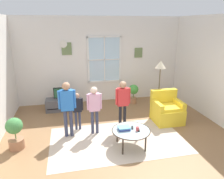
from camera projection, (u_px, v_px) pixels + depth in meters
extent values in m
cube|color=olive|center=(124.00, 145.00, 4.84)|extent=(6.23, 6.69, 0.02)
cube|color=silver|center=(101.00, 60.00, 7.30)|extent=(5.63, 0.12, 2.91)
cube|color=silver|center=(104.00, 59.00, 7.25)|extent=(1.12, 0.02, 1.54)
cube|color=white|center=(104.00, 36.00, 7.00)|extent=(1.18, 0.04, 0.06)
cube|color=white|center=(105.00, 81.00, 7.46)|extent=(1.18, 0.04, 0.06)
cube|color=white|center=(88.00, 60.00, 7.11)|extent=(0.06, 0.04, 1.54)
cube|color=white|center=(120.00, 59.00, 7.34)|extent=(0.06, 0.04, 1.54)
cube|color=white|center=(104.00, 60.00, 7.23)|extent=(0.03, 0.04, 1.54)
cube|color=white|center=(104.00, 60.00, 7.23)|extent=(1.12, 0.04, 0.03)
cube|color=#667A4C|center=(67.00, 49.00, 6.86)|extent=(0.32, 0.03, 0.40)
cube|color=#667A4C|center=(138.00, 53.00, 7.43)|extent=(0.28, 0.03, 0.34)
cylinder|color=silver|center=(63.00, 44.00, 6.79)|extent=(0.24, 0.04, 0.24)
cube|color=#C6B29E|center=(118.00, 140.00, 5.05)|extent=(3.16, 1.84, 0.01)
cube|color=#4C4C51|center=(63.00, 104.00, 6.76)|extent=(1.04, 0.43, 0.39)
cube|color=black|center=(63.00, 108.00, 6.57)|extent=(0.94, 0.02, 0.02)
cylinder|color=#4C4C4C|center=(62.00, 98.00, 6.69)|extent=(0.08, 0.08, 0.05)
cube|color=black|center=(62.00, 93.00, 6.64)|extent=(0.51, 0.05, 0.34)
cube|color=#1E4C33|center=(62.00, 93.00, 6.61)|extent=(0.47, 0.01, 0.30)
cube|color=yellow|center=(167.00, 115.00, 5.93)|extent=(0.76, 0.72, 0.42)
cube|color=yellow|center=(164.00, 97.00, 6.08)|extent=(0.76, 0.16, 0.45)
cube|color=yellow|center=(157.00, 106.00, 5.77)|extent=(0.12, 0.65, 0.20)
cube|color=yellow|center=(179.00, 104.00, 5.90)|extent=(0.12, 0.65, 0.20)
cube|color=yellow|center=(169.00, 107.00, 5.81)|extent=(0.61, 0.50, 0.08)
cylinder|color=#99B2B7|center=(131.00, 130.00, 4.66)|extent=(0.84, 0.84, 0.02)
torus|color=#3F3328|center=(131.00, 130.00, 4.66)|extent=(0.86, 0.86, 0.02)
cylinder|color=#33281E|center=(117.00, 134.00, 4.91)|extent=(0.04, 0.04, 0.40)
cylinder|color=#33281E|center=(138.00, 132.00, 5.01)|extent=(0.04, 0.04, 0.40)
cylinder|color=#33281E|center=(123.00, 146.00, 4.44)|extent=(0.04, 0.04, 0.40)
cylinder|color=#33281E|center=(146.00, 143.00, 4.54)|extent=(0.04, 0.04, 0.40)
cube|color=#3D50A8|center=(124.00, 129.00, 4.67)|extent=(0.26, 0.16, 0.03)
cube|color=#4B58B7|center=(124.00, 128.00, 4.67)|extent=(0.21, 0.18, 0.02)
cube|color=#61ABBC|center=(124.00, 127.00, 4.66)|extent=(0.27, 0.20, 0.02)
cylinder|color=#BF3F3F|center=(137.00, 129.00, 4.61)|extent=(0.07, 0.07, 0.09)
cube|color=black|center=(139.00, 130.00, 4.65)|extent=(0.07, 0.15, 0.02)
cube|color=black|center=(132.00, 128.00, 4.75)|extent=(0.08, 0.15, 0.02)
cylinder|color=#333851|center=(66.00, 123.00, 5.11)|extent=(0.08, 0.08, 0.70)
cylinder|color=#333851|center=(71.00, 123.00, 5.14)|extent=(0.08, 0.08, 0.70)
cube|color=blue|center=(67.00, 100.00, 4.95)|extent=(0.30, 0.16, 0.49)
sphere|color=#A87A5B|center=(66.00, 86.00, 4.85)|extent=(0.19, 0.19, 0.19)
cylinder|color=blue|center=(59.00, 100.00, 4.89)|extent=(0.06, 0.06, 0.45)
cylinder|color=blue|center=(75.00, 99.00, 4.96)|extent=(0.06, 0.06, 0.45)
cylinder|color=#333851|center=(76.00, 121.00, 5.48)|extent=(0.06, 0.06, 0.51)
cylinder|color=#333851|center=(80.00, 120.00, 5.49)|extent=(0.06, 0.06, 0.51)
cube|color=black|center=(77.00, 105.00, 5.36)|extent=(0.22, 0.11, 0.36)
sphere|color=#A87A5B|center=(77.00, 96.00, 5.28)|extent=(0.14, 0.14, 0.14)
cylinder|color=black|center=(72.00, 105.00, 5.30)|extent=(0.05, 0.05, 0.32)
cylinder|color=black|center=(82.00, 104.00, 5.36)|extent=(0.05, 0.05, 0.32)
cylinder|color=#333851|center=(92.00, 122.00, 5.27)|extent=(0.07, 0.07, 0.62)
cylinder|color=#333851|center=(97.00, 122.00, 5.29)|extent=(0.07, 0.07, 0.62)
cube|color=#DB9EBC|center=(94.00, 102.00, 5.12)|extent=(0.27, 0.14, 0.44)
sphere|color=beige|center=(94.00, 90.00, 5.03)|extent=(0.17, 0.17, 0.17)
cylinder|color=#DB9EBC|center=(88.00, 102.00, 5.06)|extent=(0.06, 0.06, 0.40)
cylinder|color=#DB9EBC|center=(101.00, 101.00, 5.13)|extent=(0.06, 0.06, 0.40)
cylinder|color=black|center=(120.00, 117.00, 5.51)|extent=(0.08, 0.08, 0.65)
cylinder|color=black|center=(125.00, 117.00, 5.54)|extent=(0.08, 0.08, 0.65)
cube|color=red|center=(123.00, 97.00, 5.36)|extent=(0.28, 0.15, 0.46)
sphere|color=#A87A5B|center=(123.00, 85.00, 5.26)|extent=(0.18, 0.18, 0.18)
cylinder|color=red|center=(117.00, 97.00, 5.30)|extent=(0.06, 0.06, 0.42)
cylinder|color=red|center=(129.00, 96.00, 5.36)|extent=(0.06, 0.06, 0.42)
cylinder|color=#9E6B4C|center=(133.00, 100.00, 7.37)|extent=(0.23, 0.23, 0.20)
cylinder|color=#4C7238|center=(133.00, 96.00, 7.32)|extent=(0.02, 0.02, 0.13)
sphere|color=green|center=(134.00, 89.00, 7.25)|extent=(0.33, 0.33, 0.33)
cylinder|color=#9E6B4C|center=(17.00, 144.00, 4.68)|extent=(0.33, 0.33, 0.23)
cylinder|color=#4C7238|center=(16.00, 136.00, 4.63)|extent=(0.02, 0.02, 0.14)
sphere|color=#408244|center=(14.00, 126.00, 4.55)|extent=(0.36, 0.36, 0.36)
cylinder|color=black|center=(157.00, 111.00, 6.68)|extent=(0.26, 0.26, 0.03)
cylinder|color=brown|center=(159.00, 90.00, 6.47)|extent=(0.03, 0.03, 1.41)
cone|color=beige|center=(161.00, 65.00, 6.23)|extent=(0.32, 0.32, 0.22)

